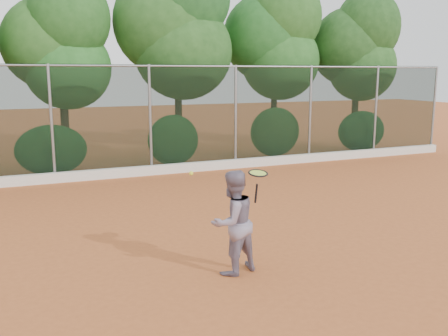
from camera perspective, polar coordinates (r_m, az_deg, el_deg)
name	(u,v)px	position (r m, az deg, el deg)	size (l,w,h in m)	color
ground	(244,238)	(10.06, 2.26, -8.01)	(80.00, 80.00, 0.00)	#B45A2A
concrete_curb	(153,170)	(16.24, -8.10, -0.24)	(24.00, 0.20, 0.30)	silver
tennis_player	(233,222)	(8.14, 1.00, -6.23)	(0.84, 0.65, 1.72)	gray
chainlink_fence	(150,117)	(16.17, -8.44, 5.82)	(24.09, 0.09, 3.50)	black
foliage_backdrop	(117,38)	(17.96, -12.08, 14.32)	(23.70, 3.63, 7.55)	#432E1A
tennis_racket	(258,176)	(8.06, 3.89, -0.86)	(0.33, 0.33, 0.56)	black
tennis_ball_in_flight	(191,173)	(7.36, -3.78, -0.61)	(0.07, 0.07, 0.07)	yellow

